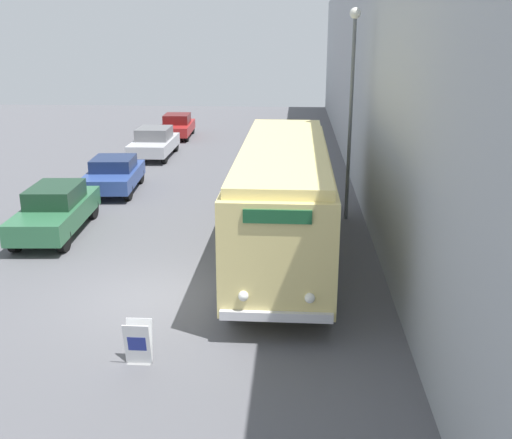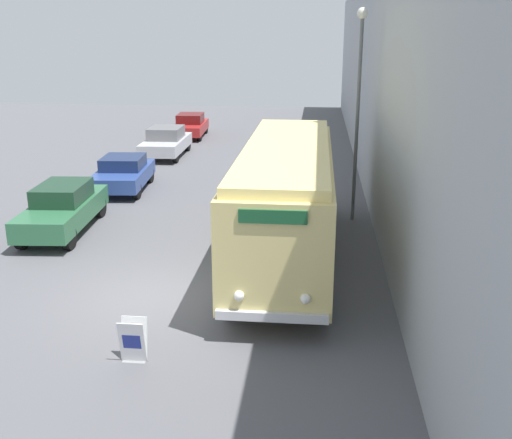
{
  "view_description": "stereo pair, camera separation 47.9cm",
  "coord_description": "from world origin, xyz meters",
  "px_view_note": "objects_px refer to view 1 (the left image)",
  "views": [
    {
      "loc": [
        3.54,
        -13.29,
        6.3
      ],
      "look_at": [
        2.59,
        0.57,
        1.94
      ],
      "focal_mm": 42.0,
      "sensor_mm": 36.0,
      "label": 1
    },
    {
      "loc": [
        4.02,
        -13.25,
        6.3
      ],
      "look_at": [
        2.59,
        0.57,
        1.94
      ],
      "focal_mm": 42.0,
      "sensor_mm": 36.0,
      "label": 2
    }
  ],
  "objects_px": {
    "vintage_bus": "(283,194)",
    "streetlamp": "(352,88)",
    "parked_car_near": "(56,210)",
    "sign_board": "(138,343)",
    "parked_car_far": "(154,142)",
    "parked_car_mid": "(114,174)",
    "parked_car_distant": "(177,126)"
  },
  "relations": [
    {
      "from": "vintage_bus",
      "to": "parked_car_near",
      "type": "relative_size",
      "value": 2.15
    },
    {
      "from": "streetlamp",
      "to": "parked_car_distant",
      "type": "xyz_separation_m",
      "value": [
        -9.23,
        16.47,
        -3.79
      ]
    },
    {
      "from": "vintage_bus",
      "to": "parked_car_far",
      "type": "relative_size",
      "value": 2.26
    },
    {
      "from": "vintage_bus",
      "to": "parked_car_distant",
      "type": "distance_m",
      "value": 21.62
    },
    {
      "from": "vintage_bus",
      "to": "parked_car_far",
      "type": "height_order",
      "value": "vintage_bus"
    },
    {
      "from": "streetlamp",
      "to": "vintage_bus",
      "type": "bearing_deg",
      "value": -118.61
    },
    {
      "from": "parked_car_near",
      "to": "parked_car_distant",
      "type": "xyz_separation_m",
      "value": [
        0.3,
        18.76,
        -0.09
      ]
    },
    {
      "from": "sign_board",
      "to": "streetlamp",
      "type": "height_order",
      "value": "streetlamp"
    },
    {
      "from": "parked_car_near",
      "to": "streetlamp",
      "type": "bearing_deg",
      "value": 9.38
    },
    {
      "from": "sign_board",
      "to": "parked_car_far",
      "type": "bearing_deg",
      "value": 102.24
    },
    {
      "from": "parked_car_far",
      "to": "vintage_bus",
      "type": "bearing_deg",
      "value": -64.7
    },
    {
      "from": "parked_car_near",
      "to": "parked_car_far",
      "type": "relative_size",
      "value": 1.05
    },
    {
      "from": "streetlamp",
      "to": "parked_car_distant",
      "type": "distance_m",
      "value": 19.26
    },
    {
      "from": "parked_car_distant",
      "to": "streetlamp",
      "type": "bearing_deg",
      "value": -63.85
    },
    {
      "from": "streetlamp",
      "to": "parked_car_mid",
      "type": "height_order",
      "value": "streetlamp"
    },
    {
      "from": "vintage_bus",
      "to": "parked_car_near",
      "type": "distance_m",
      "value": 7.65
    },
    {
      "from": "vintage_bus",
      "to": "parked_car_far",
      "type": "bearing_deg",
      "value": 116.5
    },
    {
      "from": "streetlamp",
      "to": "parked_car_far",
      "type": "height_order",
      "value": "streetlamp"
    },
    {
      "from": "sign_board",
      "to": "parked_car_far",
      "type": "xyz_separation_m",
      "value": [
        -4.42,
        20.36,
        0.34
      ]
    },
    {
      "from": "sign_board",
      "to": "parked_car_mid",
      "type": "height_order",
      "value": "parked_car_mid"
    },
    {
      "from": "sign_board",
      "to": "parked_car_mid",
      "type": "xyz_separation_m",
      "value": [
        -4.43,
        13.19,
        0.29
      ]
    },
    {
      "from": "vintage_bus",
      "to": "streetlamp",
      "type": "height_order",
      "value": "streetlamp"
    },
    {
      "from": "parked_car_near",
      "to": "parked_car_far",
      "type": "bearing_deg",
      "value": 84.6
    },
    {
      "from": "vintage_bus",
      "to": "parked_car_mid",
      "type": "height_order",
      "value": "vintage_bus"
    },
    {
      "from": "parked_car_distant",
      "to": "parked_car_near",
      "type": "bearing_deg",
      "value": -94.04
    },
    {
      "from": "streetlamp",
      "to": "parked_car_mid",
      "type": "distance_m",
      "value": 10.49
    },
    {
      "from": "parked_car_mid",
      "to": "parked_car_distant",
      "type": "height_order",
      "value": "parked_car_distant"
    },
    {
      "from": "sign_board",
      "to": "parked_car_distant",
      "type": "height_order",
      "value": "parked_car_distant"
    },
    {
      "from": "streetlamp",
      "to": "parked_car_distant",
      "type": "height_order",
      "value": "streetlamp"
    },
    {
      "from": "parked_car_far",
      "to": "parked_car_distant",
      "type": "bearing_deg",
      "value": 88.67
    },
    {
      "from": "parked_car_far",
      "to": "parked_car_mid",
      "type": "bearing_deg",
      "value": -91.3
    },
    {
      "from": "parked_car_mid",
      "to": "parked_car_distant",
      "type": "relative_size",
      "value": 0.96
    }
  ]
}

